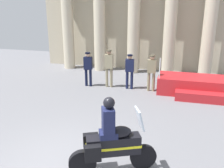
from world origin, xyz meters
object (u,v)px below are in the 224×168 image
object	(u,v)px
officer_in_row_0	(88,66)
motorcycle_with_rider	(110,142)
officer_in_row_1	(109,65)
officer_in_row_2	(130,69)
officer_in_row_3	(152,70)
reviewing_stand	(198,86)

from	to	relation	value
officer_in_row_0	motorcycle_with_rider	xyz separation A→B (m)	(2.76, -6.03, -0.17)
officer_in_row_1	officer_in_row_2	world-z (taller)	officer_in_row_1
officer_in_row_3	officer_in_row_1	bearing A→B (deg)	-5.17
reviewing_stand	officer_in_row_2	distance (m)	3.13
reviewing_stand	officer_in_row_3	xyz separation A→B (m)	(-2.06, -0.11, 0.62)
reviewing_stand	officer_in_row_3	size ratio (longest dim) A/B	2.11
motorcycle_with_rider	reviewing_stand	bearing A→B (deg)	45.09
motorcycle_with_rider	officer_in_row_3	bearing A→B (deg)	63.24
officer_in_row_2	officer_in_row_3	bearing A→B (deg)	173.54
officer_in_row_0	officer_in_row_1	bearing A→B (deg)	-176.39
officer_in_row_0	motorcycle_with_rider	bearing A→B (deg)	111.44
officer_in_row_2	officer_in_row_3	world-z (taller)	officer_in_row_3
officer_in_row_1	officer_in_row_3	bearing A→B (deg)	174.83
officer_in_row_3	reviewing_stand	bearing A→B (deg)	179.86
officer_in_row_3	motorcycle_with_rider	size ratio (longest dim) A/B	0.85
officer_in_row_0	officer_in_row_2	size ratio (longest dim) A/B	1.01
officer_in_row_0	officer_in_row_2	world-z (taller)	officer_in_row_0
officer_in_row_3	motorcycle_with_rider	bearing A→B (deg)	84.58
motorcycle_with_rider	officer_in_row_0	bearing A→B (deg)	90.10
officer_in_row_0	officer_in_row_2	bearing A→B (deg)	179.91
officer_in_row_0	officer_in_row_2	distance (m)	1.99
officer_in_row_1	motorcycle_with_rider	size ratio (longest dim) A/B	0.92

